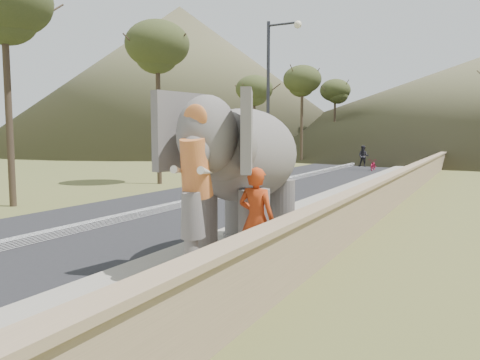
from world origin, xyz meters
name	(u,v)px	position (x,y,z in m)	size (l,w,h in m)	color
ground	(166,294)	(0.00, 0.00, 0.00)	(160.00, 160.00, 0.00)	olive
road	(215,199)	(-5.00, 10.00, 0.01)	(7.00, 120.00, 0.03)	black
median	(215,196)	(-5.00, 10.00, 0.11)	(0.35, 120.00, 0.22)	black
walkway	(337,206)	(0.00, 10.00, 0.07)	(3.00, 120.00, 0.15)	#9E9687
parapet	(386,196)	(1.65, 10.00, 0.55)	(0.30, 120.00, 1.10)	tan
lamppost	(274,87)	(-4.69, 15.09, 4.87)	(1.76, 0.36, 8.00)	#28292C
signboard	(269,154)	(-4.50, 14.12, 1.64)	(0.60, 0.08, 2.40)	#2D2D33
hill_left	(180,79)	(-38.00, 55.00, 11.00)	(60.00, 60.00, 22.00)	brown
elephant_and_man	(245,176)	(0.02, 2.83, 1.73)	(2.71, 4.62, 3.18)	slate
motorcyclist	(368,161)	(-2.79, 27.56, 0.70)	(1.39, 1.57, 1.78)	maroon
trees	(422,112)	(0.54, 28.63, 4.07)	(47.43, 44.38, 8.93)	#473828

